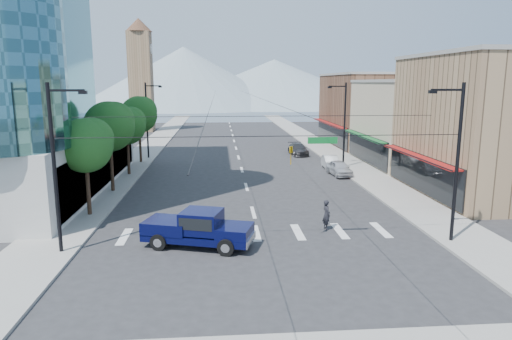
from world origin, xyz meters
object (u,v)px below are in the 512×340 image
Objects in this scene: pedestrian at (326,215)px; parked_car_far at (298,149)px; pickup_truck at (198,228)px; parked_car_mid at (331,162)px; parked_car_near at (339,168)px.

parked_car_far is (3.35, 29.57, -0.24)m from pedestrian.
pickup_truck is 25.74m from parked_car_mid.
parked_car_far is at bearing 93.27° from parked_car_near.
parked_car_mid is at bearing 85.51° from parked_car_near.
pedestrian reaches higher than parked_car_mid.
pickup_truck is 8.18m from pedestrian.
parked_car_far is (11.18, 31.96, -0.38)m from pickup_truck.
pedestrian is at bearing 33.98° from pickup_truck.
pedestrian reaches higher than parked_car_near.
parked_car_far is at bearing 103.18° from parked_car_mid.
pickup_truck reaches higher than pedestrian.
parked_car_mid is at bearing -25.75° from pedestrian.
parked_car_near is (12.98, 18.74, -0.35)m from pickup_truck.
parked_car_near is 3.48m from parked_car_mid.
parked_car_mid is at bearing 76.75° from pickup_truck.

